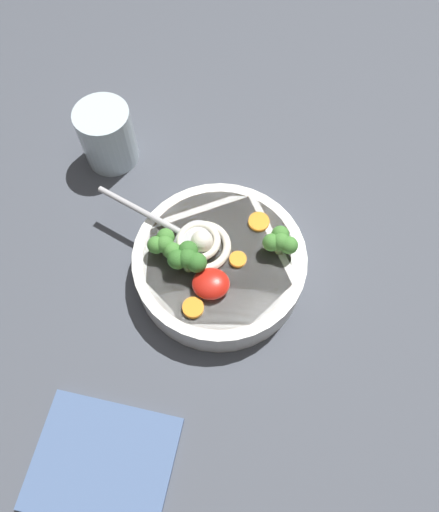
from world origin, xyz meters
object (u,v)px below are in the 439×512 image
at_px(soup_spoon, 184,234).
at_px(folded_napkin, 103,463).
at_px(noodle_pile, 201,244).
at_px(soup_bowl, 219,264).
at_px(drinking_glass, 107,136).

distance_m(soup_spoon, folded_napkin, 0.29).
bearing_deg(folded_napkin, soup_spoon, -107.10).
height_order(noodle_pile, soup_spoon, noodle_pile).
bearing_deg(soup_bowl, drinking_glass, -49.24).
bearing_deg(noodle_pile, soup_bowl, 152.48).
xyz_separation_m(soup_bowl, drinking_glass, (0.17, -0.20, 0.02)).
bearing_deg(soup_spoon, folded_napkin, 103.00).
height_order(soup_bowl, soup_spoon, soup_spoon).
height_order(noodle_pile, folded_napkin, noodle_pile).
distance_m(noodle_pile, soup_spoon, 0.03).
xyz_separation_m(soup_bowl, noodle_pile, (0.02, -0.01, 0.03)).
height_order(noodle_pile, drinking_glass, drinking_glass).
bearing_deg(drinking_glass, noodle_pile, 128.37).
bearing_deg(folded_napkin, noodle_pile, -112.50).
height_order(soup_bowl, noodle_pile, noodle_pile).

